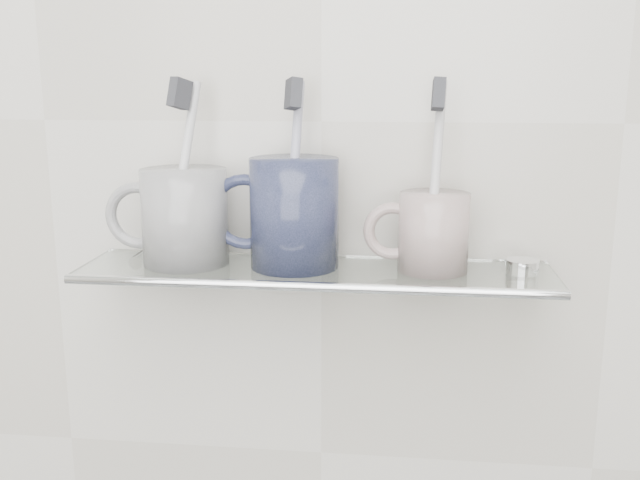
# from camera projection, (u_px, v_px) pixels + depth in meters

# --- Properties ---
(wall_back) EXTENTS (2.50, 0.00, 2.50)m
(wall_back) POSITION_uv_depth(u_px,v_px,m) (321.00, 122.00, 0.78)
(wall_back) COLOR beige
(wall_back) RESTS_ON ground
(shelf_glass) EXTENTS (0.50, 0.12, 0.01)m
(shelf_glass) POSITION_uv_depth(u_px,v_px,m) (315.00, 272.00, 0.76)
(shelf_glass) COLOR silver
(shelf_glass) RESTS_ON wall_back
(shelf_rail) EXTENTS (0.50, 0.01, 0.01)m
(shelf_rail) POSITION_uv_depth(u_px,v_px,m) (308.00, 287.00, 0.70)
(shelf_rail) COLOR silver
(shelf_rail) RESTS_ON shelf_glass
(bracket_left) EXTENTS (0.02, 0.03, 0.02)m
(bracket_left) POSITION_uv_depth(u_px,v_px,m) (140.00, 265.00, 0.83)
(bracket_left) COLOR silver
(bracket_left) RESTS_ON wall_back
(bracket_right) EXTENTS (0.02, 0.03, 0.02)m
(bracket_right) POSITION_uv_depth(u_px,v_px,m) (510.00, 276.00, 0.78)
(bracket_right) COLOR silver
(bracket_right) RESTS_ON wall_back
(mug_left) EXTENTS (0.09, 0.09, 0.10)m
(mug_left) POSITION_uv_depth(u_px,v_px,m) (185.00, 217.00, 0.76)
(mug_left) COLOR silver
(mug_left) RESTS_ON shelf_glass
(mug_left_handle) EXTENTS (0.07, 0.01, 0.07)m
(mug_left_handle) POSITION_uv_depth(u_px,v_px,m) (138.00, 216.00, 0.77)
(mug_left_handle) COLOR silver
(mug_left_handle) RESTS_ON mug_left
(toothbrush_left) EXTENTS (0.04, 0.05, 0.19)m
(toothbrush_left) POSITION_uv_depth(u_px,v_px,m) (183.00, 171.00, 0.75)
(toothbrush_left) COLOR silver
(toothbrush_left) RESTS_ON mug_left
(bristles_left) EXTENTS (0.02, 0.03, 0.03)m
(bristles_left) POSITION_uv_depth(u_px,v_px,m) (180.00, 94.00, 0.73)
(bristles_left) COLOR #2E2F34
(bristles_left) RESTS_ON toothbrush_left
(mug_center) EXTENTS (0.10, 0.10, 0.12)m
(mug_center) POSITION_uv_depth(u_px,v_px,m) (294.00, 213.00, 0.75)
(mug_center) COLOR black
(mug_center) RESTS_ON shelf_glass
(mug_center_handle) EXTENTS (0.08, 0.01, 0.08)m
(mug_center_handle) POSITION_uv_depth(u_px,v_px,m) (245.00, 212.00, 0.75)
(mug_center_handle) COLOR black
(mug_center_handle) RESTS_ON mug_center
(toothbrush_center) EXTENTS (0.02, 0.06, 0.19)m
(toothbrush_center) POSITION_uv_depth(u_px,v_px,m) (294.00, 172.00, 0.74)
(toothbrush_center) COLOR #8B8AA9
(toothbrush_center) RESTS_ON mug_center
(bristles_center) EXTENTS (0.02, 0.03, 0.03)m
(bristles_center) POSITION_uv_depth(u_px,v_px,m) (293.00, 94.00, 0.72)
(bristles_center) COLOR #2E2F34
(bristles_center) RESTS_ON toothbrush_center
(mug_right) EXTENTS (0.10, 0.10, 0.08)m
(mug_right) POSITION_uv_depth(u_px,v_px,m) (434.00, 232.00, 0.74)
(mug_right) COLOR silver
(mug_right) RESTS_ON shelf_glass
(mug_right_handle) EXTENTS (0.06, 0.01, 0.06)m
(mug_right_handle) POSITION_uv_depth(u_px,v_px,m) (392.00, 231.00, 0.74)
(mug_right_handle) COLOR silver
(mug_right_handle) RESTS_ON mug_right
(toothbrush_right) EXTENTS (0.02, 0.05, 0.19)m
(toothbrush_right) POSITION_uv_depth(u_px,v_px,m) (436.00, 174.00, 0.72)
(toothbrush_right) COLOR beige
(toothbrush_right) RESTS_ON mug_right
(bristles_right) EXTENTS (0.01, 0.03, 0.03)m
(bristles_right) POSITION_uv_depth(u_px,v_px,m) (439.00, 94.00, 0.71)
(bristles_right) COLOR #2E2F34
(bristles_right) RESTS_ON toothbrush_right
(chrome_cap) EXTENTS (0.03, 0.03, 0.01)m
(chrome_cap) POSITION_uv_depth(u_px,v_px,m) (522.00, 266.00, 0.73)
(chrome_cap) COLOR silver
(chrome_cap) RESTS_ON shelf_glass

